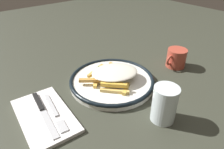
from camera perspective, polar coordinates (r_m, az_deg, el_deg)
The scene contains 8 objects.
ground_plane at distance 0.72m, azimuth 0.00°, elevation -2.63°, with size 2.60×2.60×0.00m, color #33352A.
plate at distance 0.71m, azimuth 0.00°, elevation -1.74°, with size 0.30×0.30×0.03m.
fries_heap at distance 0.69m, azimuth 0.49°, elevation 0.29°, with size 0.21×0.19×0.04m.
napkin at distance 0.62m, azimuth -18.61°, elevation -10.98°, with size 0.13×0.23×0.01m, color white.
fork at distance 0.61m, azimuth -16.01°, elevation -10.13°, with size 0.04×0.18×0.00m.
knife at distance 0.63m, azimuth -19.23°, elevation -9.37°, with size 0.04×0.21×0.01m.
water_glass at distance 0.57m, azimuth 14.71°, elevation -8.09°, with size 0.07×0.07×0.11m, color silver.
coffee_mug at distance 0.85m, azimuth 17.75°, elevation 4.49°, with size 0.10×0.08×0.07m.
Camera 1 is at (0.38, 0.46, 0.41)m, focal length 32.18 mm.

